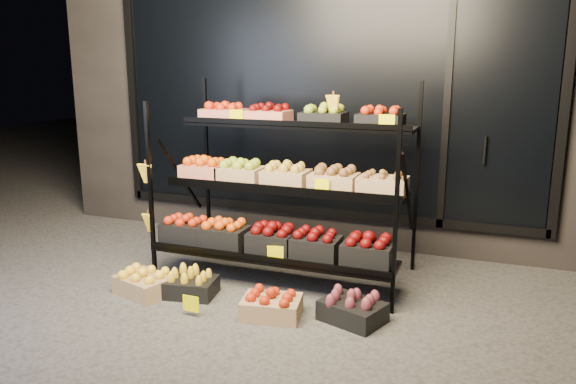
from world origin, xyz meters
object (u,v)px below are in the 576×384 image
at_px(display_rack, 282,187).
at_px(floor_crate_midright, 272,304).
at_px(floor_crate_midleft, 190,284).
at_px(floor_crate_left, 144,282).

relative_size(display_rack, floor_crate_midright, 4.70).
distance_m(display_rack, floor_crate_midleft, 1.09).
xyz_separation_m(floor_crate_left, floor_crate_midright, (1.11, -0.02, -0.00)).
xyz_separation_m(display_rack, floor_crate_midleft, (-0.52, -0.66, -0.69)).
distance_m(display_rack, floor_crate_left, 1.35).
relative_size(display_rack, floor_crate_left, 4.34).
bearing_deg(floor_crate_midleft, floor_crate_left, -172.67).
height_order(display_rack, floor_crate_midleft, display_rack).
bearing_deg(floor_crate_midright, floor_crate_midleft, 160.04).
bearing_deg(display_rack, floor_crate_left, -138.65).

